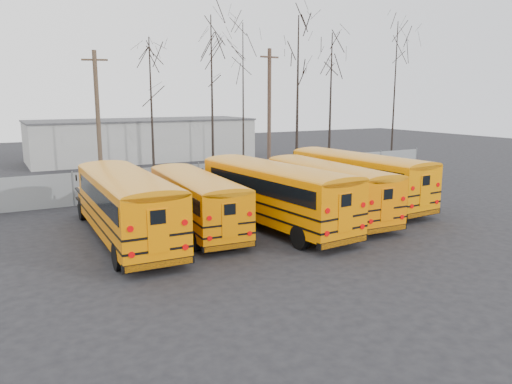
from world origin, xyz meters
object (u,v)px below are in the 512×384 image
bus_b (195,197)px  utility_pole_right (269,110)px  bus_a (125,200)px  bus_d (327,185)px  bus_e (356,174)px  bus_c (272,189)px  utility_pole_left (98,121)px

bus_b → utility_pole_right: bearing=52.8°
bus_b → utility_pole_right: (12.49, 14.33, 3.61)m
bus_a → bus_d: bus_a is taller
bus_d → bus_e: 3.71m
bus_c → bus_e: size_ratio=1.03×
utility_pole_left → bus_d: bearing=-38.4°
bus_b → utility_pole_left: size_ratio=1.10×
bus_d → utility_pole_left: size_ratio=1.15×
bus_a → bus_e: bus_a is taller
bus_a → bus_b: bearing=6.5°
bus_d → utility_pole_left: bearing=125.9°
bus_d → bus_a: bearing=178.7°
bus_c → bus_d: bearing=1.5°
bus_c → bus_d: 3.64m
bus_b → bus_e: bus_e is taller
bus_e → utility_pole_left: 17.29m
bus_c → bus_d: bus_c is taller
bus_e → utility_pole_left: utility_pole_left is taller
bus_b → bus_c: (3.60, -1.25, 0.24)m
bus_b → bus_c: bearing=-15.3°
bus_a → bus_b: size_ratio=1.12×
bus_c → bus_a: bearing=167.3°
bus_a → bus_d: size_ratio=1.07×
utility_pole_right → bus_a: bearing=-144.8°
bus_d → utility_pole_right: bearing=72.4°
bus_e → utility_pole_right: (1.93, 13.58, 3.41)m
utility_pole_left → utility_pole_right: utility_pole_right is taller
bus_c → bus_e: (6.96, 2.00, -0.04)m
utility_pole_right → bus_d: bearing=-116.6°
bus_b → bus_d: bearing=-2.8°
bus_d → bus_e: bus_e is taller
bus_a → bus_e: 14.02m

